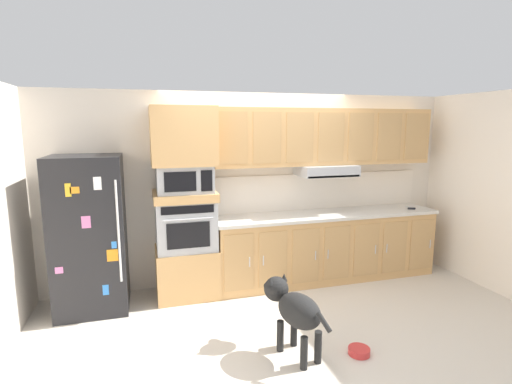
{
  "coord_description": "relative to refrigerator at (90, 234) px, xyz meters",
  "views": [
    {
      "loc": [
        -1.45,
        -3.88,
        2.08
      ],
      "look_at": [
        -0.21,
        0.38,
        1.32
      ],
      "focal_mm": 27.29,
      "sensor_mm": 36.0,
      "label": 1
    }
  ],
  "objects": [
    {
      "name": "refrigerator",
      "position": [
        0.0,
        0.0,
        0.0
      ],
      "size": [
        0.76,
        0.73,
        1.76
      ],
      "color": "black",
      "rests_on": "ground"
    },
    {
      "name": "oven_base_cabinet",
      "position": [
        1.07,
        0.07,
        -0.58
      ],
      "size": [
        0.74,
        0.62,
        0.6
      ],
      "primitive_type": "cube",
      "color": "tan",
      "rests_on": "ground"
    },
    {
      "name": "appliance_upper_cabinet",
      "position": [
        1.07,
        0.07,
        1.08
      ],
      "size": [
        0.74,
        0.62,
        0.68
      ],
      "primitive_type": "cube",
      "color": "tan",
      "rests_on": "microwave"
    },
    {
      "name": "dog",
      "position": [
        1.87,
        -1.48,
        -0.44
      ],
      "size": [
        0.44,
        0.9,
        0.67
      ],
      "rotation": [
        0.0,
        0.0,
        1.88
      ],
      "color": "black",
      "rests_on": "ground"
    },
    {
      "name": "microwave",
      "position": [
        1.07,
        0.07,
        0.58
      ],
      "size": [
        0.64,
        0.54,
        0.32
      ],
      "color": "#A8AAAF",
      "rests_on": "appliance_mid_shelf"
    },
    {
      "name": "ground_plane",
      "position": [
        2.07,
        -0.68,
        -0.88
      ],
      "size": [
        9.6,
        9.6,
        0.0
      ],
      "primitive_type": "plane",
      "color": "beige"
    },
    {
      "name": "appliance_mid_shelf",
      "position": [
        1.07,
        0.07,
        0.37
      ],
      "size": [
        0.74,
        0.62,
        0.1
      ],
      "primitive_type": "cube",
      "color": "tan",
      "rests_on": "built_in_oven"
    },
    {
      "name": "lower_cabinet_run",
      "position": [
        2.96,
        0.07,
        -0.44
      ],
      "size": [
        3.03,
        0.63,
        0.88
      ],
      "color": "tan",
      "rests_on": "ground"
    },
    {
      "name": "backsplash_panel",
      "position": [
        2.96,
        0.36,
        0.29
      ],
      "size": [
        3.07,
        0.02,
        0.5
      ],
      "primitive_type": "cube",
      "color": "white",
      "rests_on": "countertop_slab"
    },
    {
      "name": "screwdriver",
      "position": [
        4.2,
        -0.05,
        0.05
      ],
      "size": [
        0.15,
        0.16,
        0.03
      ],
      "color": "black",
      "rests_on": "countertop_slab"
    },
    {
      "name": "back_kitchen_wall",
      "position": [
        2.07,
        0.43,
        0.37
      ],
      "size": [
        6.2,
        0.12,
        2.5
      ],
      "primitive_type": "cube",
      "color": "silver",
      "rests_on": "ground"
    },
    {
      "name": "countertop_slab",
      "position": [
        2.96,
        0.07,
        0.02
      ],
      "size": [
        3.07,
        0.64,
        0.04
      ],
      "primitive_type": "cube",
      "color": "beige",
      "rests_on": "lower_cabinet_run"
    },
    {
      "name": "side_panel_right",
      "position": [
        4.87,
        -0.68,
        0.37
      ],
      "size": [
        0.12,
        7.1,
        2.5
      ],
      "primitive_type": "cube",
      "color": "white",
      "rests_on": "ground"
    },
    {
      "name": "dog_food_bowl",
      "position": [
        2.44,
        -1.68,
        -0.85
      ],
      "size": [
        0.2,
        0.2,
        0.06
      ],
      "color": "red",
      "rests_on": "ground"
    },
    {
      "name": "upper_cabinet_with_hood",
      "position": [
        2.96,
        0.19,
        1.02
      ],
      "size": [
        3.03,
        0.48,
        0.88
      ],
      "color": "tan",
      "rests_on": "backsplash_panel"
    },
    {
      "name": "built_in_oven",
      "position": [
        1.07,
        0.07,
        0.02
      ],
      "size": [
        0.7,
        0.62,
        0.6
      ],
      "color": "#A8AAAF",
      "rests_on": "oven_base_cabinet"
    }
  ]
}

